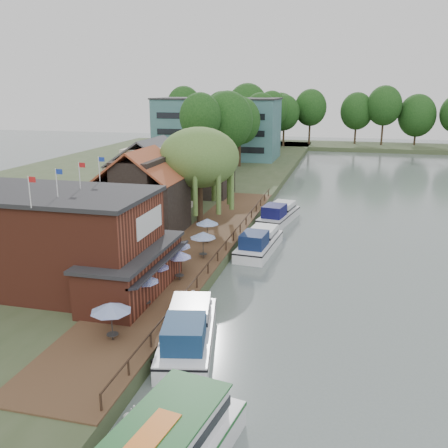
% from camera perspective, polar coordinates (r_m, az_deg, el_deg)
% --- Properties ---
extents(ground, '(260.00, 260.00, 0.00)m').
position_cam_1_polar(ground, '(35.79, 4.72, -10.27)').
color(ground, slate).
rests_on(ground, ground).
extents(land_bank, '(50.00, 140.00, 1.00)m').
position_cam_1_polar(land_bank, '(76.96, -13.31, 3.79)').
color(land_bank, '#384728').
rests_on(land_bank, ground).
extents(quay_deck, '(6.00, 50.00, 0.10)m').
position_cam_1_polar(quay_deck, '(46.17, -3.02, -2.81)').
color(quay_deck, '#47301E').
rests_on(quay_deck, land_bank).
extents(quay_rail, '(0.20, 49.00, 1.00)m').
position_cam_1_polar(quay_rail, '(45.80, 0.39, -2.35)').
color(quay_rail, black).
rests_on(quay_rail, land_bank).
extents(pub, '(20.00, 11.00, 7.30)m').
position_cam_1_polar(pub, '(37.84, -16.79, -1.89)').
color(pub, maroon).
rests_on(pub, land_bank).
extents(hotel_block, '(25.40, 12.40, 12.30)m').
position_cam_1_polar(hotel_block, '(105.72, -0.77, 10.92)').
color(hotel_block, '#38666B').
rests_on(hotel_block, land_bank).
extents(cottage_a, '(8.60, 7.60, 8.50)m').
position_cam_1_polar(cottage_a, '(51.08, -9.30, 3.67)').
color(cottage_a, black).
rests_on(cottage_a, land_bank).
extents(cottage_b, '(9.60, 8.60, 8.50)m').
position_cam_1_polar(cottage_b, '(61.29, -8.22, 5.66)').
color(cottage_b, beige).
rests_on(cottage_b, land_bank).
extents(cottage_c, '(7.60, 7.60, 8.50)m').
position_cam_1_polar(cottage_c, '(68.37, -2.23, 6.82)').
color(cottage_c, black).
rests_on(cottage_c, land_bank).
extents(willow, '(8.60, 8.60, 10.43)m').
position_cam_1_polar(willow, '(53.99, -2.84, 5.52)').
color(willow, '#476B2D').
rests_on(willow, land_bank).
extents(umbrella_0, '(2.42, 2.42, 2.38)m').
position_cam_1_polar(umbrella_0, '(30.31, -12.71, -10.81)').
color(umbrella_0, navy).
rests_on(umbrella_0, quay_deck).
extents(umbrella_1, '(1.95, 1.95, 2.38)m').
position_cam_1_polar(umbrella_1, '(34.10, -9.01, -7.55)').
color(umbrella_1, '#1C309B').
rests_on(umbrella_1, quay_deck).
extents(umbrella_2, '(1.98, 1.98, 2.38)m').
position_cam_1_polar(umbrella_2, '(36.48, -7.76, -5.94)').
color(umbrella_2, '#201B99').
rests_on(umbrella_2, quay_deck).
extents(umbrella_3, '(1.95, 1.95, 2.38)m').
position_cam_1_polar(umbrella_3, '(38.44, -5.15, -4.72)').
color(umbrella_3, navy).
rests_on(umbrella_3, quay_deck).
extents(umbrella_4, '(2.41, 2.41, 2.38)m').
position_cam_1_polar(umbrella_4, '(40.89, -5.46, -3.48)').
color(umbrella_4, navy).
rests_on(umbrella_4, quay_deck).
extents(umbrella_5, '(2.28, 2.28, 2.38)m').
position_cam_1_polar(umbrella_5, '(43.14, -2.41, -2.40)').
color(umbrella_5, navy).
rests_on(umbrella_5, quay_deck).
extents(umbrella_6, '(2.19, 2.19, 2.38)m').
position_cam_1_polar(umbrella_6, '(47.36, -1.92, -0.76)').
color(umbrella_6, '#1B4795').
rests_on(umbrella_6, quay_deck).
extents(cruiser_0, '(5.53, 10.96, 2.56)m').
position_cam_1_polar(cruiser_0, '(31.32, -4.16, -11.59)').
color(cruiser_0, white).
rests_on(cruiser_0, ground).
extents(cruiser_1, '(3.99, 10.15, 2.41)m').
position_cam_1_polar(cruiser_1, '(48.31, 4.04, -1.80)').
color(cruiser_1, white).
rests_on(cruiser_1, ground).
extents(cruiser_2, '(4.75, 10.34, 2.42)m').
position_cam_1_polar(cruiser_2, '(59.25, 6.30, 1.40)').
color(cruiser_2, silver).
rests_on(cruiser_2, ground).
extents(swan, '(0.44, 0.44, 0.44)m').
position_cam_1_polar(swan, '(26.06, -10.97, -20.77)').
color(swan, white).
rests_on(swan, ground).
extents(bank_tree_0, '(6.53, 6.53, 13.68)m').
position_cam_1_polar(bank_tree_0, '(79.32, -2.68, 9.89)').
color(bank_tree_0, '#143811').
rests_on(bank_tree_0, land_bank).
extents(bank_tree_1, '(8.35, 8.35, 13.90)m').
position_cam_1_polar(bank_tree_1, '(83.49, 0.39, 10.26)').
color(bank_tree_1, '#143811').
rests_on(bank_tree_1, land_bank).
extents(bank_tree_2, '(7.61, 7.61, 12.82)m').
position_cam_1_polar(bank_tree_2, '(93.67, 1.81, 10.49)').
color(bank_tree_2, '#143811').
rests_on(bank_tree_2, land_bank).
extents(bank_tree_3, '(7.29, 7.29, 13.33)m').
position_cam_1_polar(bank_tree_3, '(110.37, 4.19, 11.34)').
color(bank_tree_3, '#143811').
rests_on(bank_tree_3, land_bank).
extents(bank_tree_4, '(7.30, 7.30, 13.63)m').
position_cam_1_polar(bank_tree_4, '(119.28, 5.43, 11.69)').
color(bank_tree_4, '#143811').
rests_on(bank_tree_4, land_bank).
extents(bank_tree_5, '(7.60, 7.60, 12.62)m').
position_cam_1_polar(bank_tree_5, '(127.39, 6.87, 11.66)').
color(bank_tree_5, '#143811').
rests_on(bank_tree_5, land_bank).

